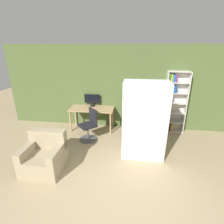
% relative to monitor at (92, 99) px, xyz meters
% --- Properties ---
extents(ground_plane, '(16.00, 16.00, 0.00)m').
position_rel_monitor_xyz_m(ground_plane, '(1.07, -3.03, -0.97)').
color(ground_plane, '#9E8966').
extents(wall_back, '(8.00, 0.06, 2.70)m').
position_rel_monitor_xyz_m(wall_back, '(1.07, 0.13, 0.38)').
color(wall_back, '#47592D').
rests_on(wall_back, ground).
extents(desk, '(1.43, 0.65, 0.73)m').
position_rel_monitor_xyz_m(desk, '(0.03, -0.23, -0.32)').
color(desk, tan).
rests_on(desk, ground).
extents(monitor, '(0.52, 0.16, 0.41)m').
position_rel_monitor_xyz_m(monitor, '(0.00, 0.00, 0.00)').
color(monitor, black).
rests_on(monitor, desk).
extents(office_chair, '(0.62, 0.62, 0.94)m').
position_rel_monitor_xyz_m(office_chair, '(0.12, -0.94, -0.58)').
color(office_chair, '#4C4C51').
rests_on(office_chair, ground).
extents(bookshelf, '(0.66, 0.30, 1.94)m').
position_rel_monitor_xyz_m(bookshelf, '(2.59, -0.02, -0.01)').
color(bookshelf, beige).
rests_on(bookshelf, ground).
extents(mattress_near, '(1.02, 0.35, 1.92)m').
position_rel_monitor_xyz_m(mattress_near, '(1.66, -1.73, -0.01)').
color(mattress_near, silver).
rests_on(mattress_near, ground).
extents(mattress_far, '(1.02, 0.31, 1.92)m').
position_rel_monitor_xyz_m(mattress_far, '(1.66, -1.46, -0.01)').
color(mattress_far, silver).
rests_on(mattress_far, ground).
extents(armchair, '(0.85, 0.80, 0.85)m').
position_rel_monitor_xyz_m(armchair, '(-0.55, -2.36, -0.65)').
color(armchair, gray).
rests_on(armchair, ground).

